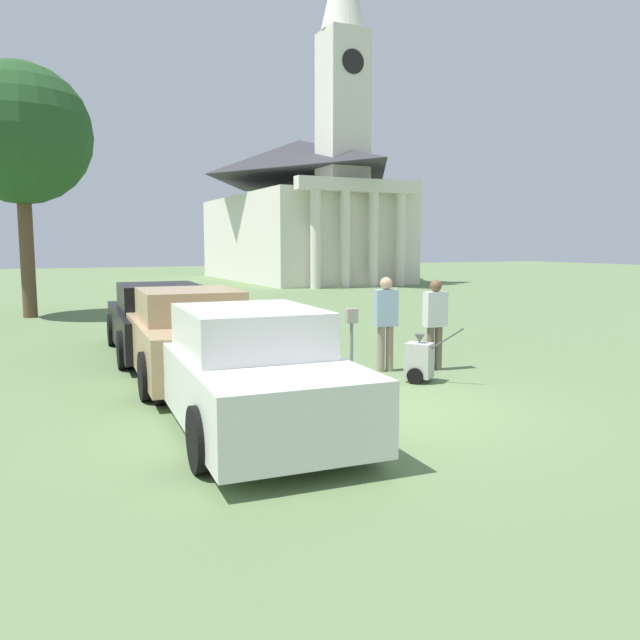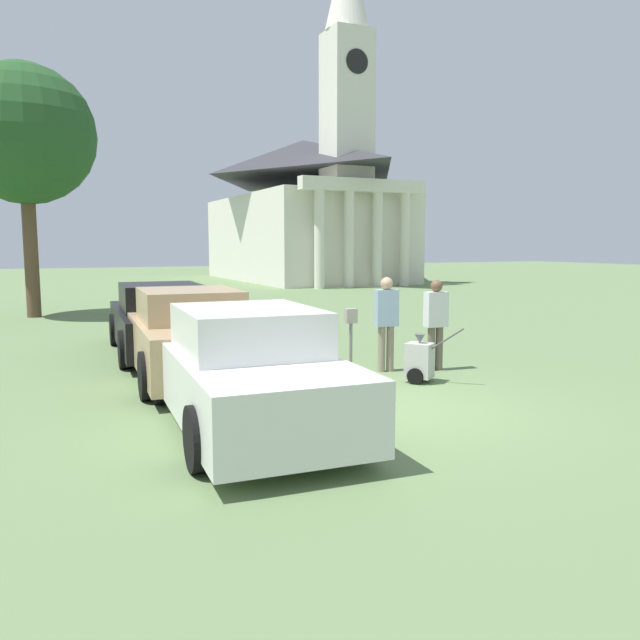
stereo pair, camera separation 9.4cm
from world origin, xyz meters
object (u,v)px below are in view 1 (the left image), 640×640
Objects in this scene: parked_car_tan at (188,336)px; parking_meter at (352,337)px; equipment_cart at (419,360)px; church at (302,205)px; person_worker at (386,318)px; person_supervisor at (435,319)px; parked_car_white at (247,371)px; parked_car_black at (159,321)px.

parking_meter is at bearing -53.42° from parked_car_tan.
church is at bearing 33.24° from equipment_cart.
person_worker is 1.78× the size of equipment_cart.
parked_car_tan is 0.24× the size of church.
parked_car_tan is 2.78× the size of person_supervisor.
person_worker is (3.48, -1.01, 0.27)m from parked_car_tan.
parked_car_white is 2.80× the size of person_worker.
person_supervisor reaches higher than parked_car_black.
parked_car_white is at bearing -114.66° from church.
parked_car_black is 4.96× the size of equipment_cart.
person_supervisor is 1.28m from equipment_cart.
parking_meter reaches higher than equipment_cart.
person_supervisor is (0.90, -0.30, -0.04)m from person_worker.
parking_meter is at bearing -112.13° from church.
person_worker reaches higher than person_supervisor.
equipment_cart is at bearing -50.39° from parked_car_black.
person_worker reaches higher than equipment_cart.
parked_car_black is at bearing 93.07° from parked_car_tan.
person_worker is 1.22m from equipment_cart.
church reaches higher than person_worker.
equipment_cart is 31.72m from church.
person_supervisor is at bearing 27.24° from parked_car_white.
parked_car_black is at bearing 89.51° from equipment_cart.
person_worker is 0.95m from person_supervisor.
parking_meter is 1.43× the size of equipment_cart.
person_worker is 1.03× the size of person_supervisor.
parking_meter is 0.07× the size of church.
church is (14.12, 27.48, 4.23)m from parked_car_tan.
parked_car_tan reaches higher than parking_meter.
parked_car_black is 2.88× the size of person_supervisor.
parked_car_tan is 3.63m from person_worker.
parked_car_black is at bearing 93.07° from parked_car_white.
person_worker is 0.09× the size of church.
person_worker is at bearing -43.83° from parked_car_black.
parking_meter is 32.88m from church.
parked_car_tan is 4.79× the size of equipment_cart.
parked_car_white is 3.28m from parked_car_tan.
parked_car_tan is (0.00, 3.28, 0.02)m from parked_car_white.
church is (9.75, 28.79, 4.00)m from person_supervisor.
parking_meter is at bearing 35.36° from person_supervisor.
parked_car_white is at bearing 161.98° from equipment_cart.
equipment_cart is 0.05× the size of church.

